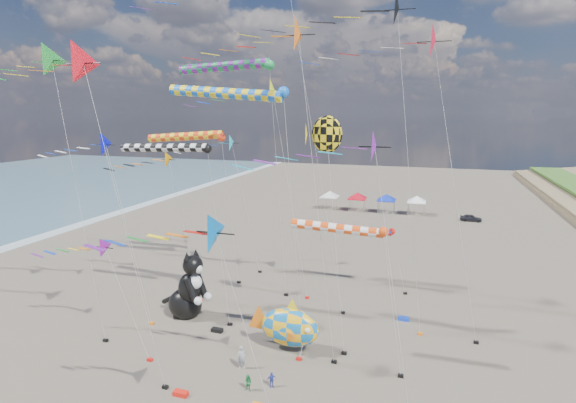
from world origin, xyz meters
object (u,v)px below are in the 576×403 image
Objects in this scene: person_adult at (242,358)px; child_green at (248,383)px; fish_inflatable at (289,327)px; parked_car at (471,218)px; cat_inflatable at (188,283)px; child_blue at (272,380)px.

person_adult reaches higher than child_green.
fish_inflatable is 49.16m from parked_car.
fish_inflatable is 1.77× the size of parked_car.
cat_inflatable is 3.68× the size of person_adult.
cat_inflatable is at bearing 116.02° from person_adult.
fish_inflatable is 5.73× the size of child_blue.
cat_inflatable is at bearing 153.98° from parked_car.
fish_inflatable is 4.74m from child_blue.
parked_car is at bearing 44.56° from person_adult.
cat_inflatable reaches higher than parked_car.
fish_inflatable is at bearing 0.60° from cat_inflatable.
child_green is at bearing -83.35° from person_adult.
fish_inflatable is 4.10m from person_adult.
cat_inflatable is 5.91× the size of child_blue.
person_adult is at bearing 164.17° from parked_car.
cat_inflatable is 1.83× the size of parked_car.
parked_car is at bearing 71.76° from fish_inflatable.
cat_inflatable is 12.17m from child_green.
child_green is 0.33× the size of parked_car.
person_adult is 2.94m from child_blue.
fish_inflatable is 5.33× the size of child_green.
cat_inflatable reaches higher than person_adult.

